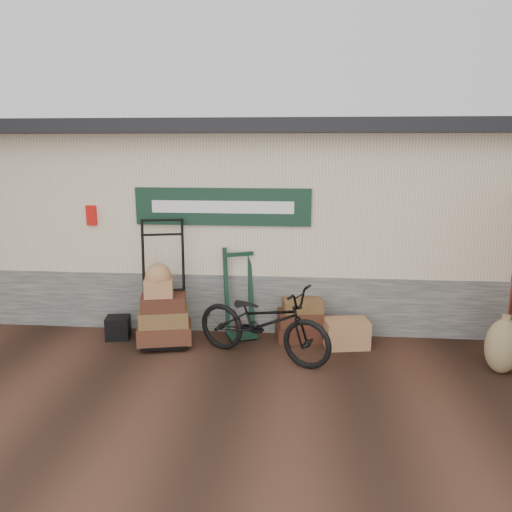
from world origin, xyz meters
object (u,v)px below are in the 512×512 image
Objects in this scene: green_barrow at (239,293)px; black_trunk at (118,328)px; wicker_hamper at (346,333)px; porter_trolley at (164,281)px; bicycle at (263,318)px; suitcase_stack at (300,319)px.

green_barrow reaches higher than black_trunk.
wicker_hamper is 1.81× the size of black_trunk.
porter_trolley is at bearing 174.07° from green_barrow.
porter_trolley is 2.73m from wicker_hamper.
green_barrow is at bearing 4.78° from porter_trolley.
green_barrow is (1.06, 0.33, -0.24)m from porter_trolley.
wicker_hamper is (1.58, -0.30, -0.47)m from green_barrow.
green_barrow is 0.90m from bicycle.
wicker_hamper is 1.32m from bicycle.
green_barrow is at bearing 175.19° from suitcase_stack.
black_trunk is 0.17× the size of bicycle.
green_barrow is 0.68× the size of bicycle.
porter_trolley is 1.58m from bicycle.
bicycle reaches higher than black_trunk.
porter_trolley reaches higher than bicycle.
green_barrow is 1.91× the size of suitcase_stack.
suitcase_stack is 2.09× the size of black_trunk.
suitcase_stack is at bearing -11.73° from bicycle.
suitcase_stack is at bearing -28.02° from green_barrow.
green_barrow is at bearing 169.33° from wicker_hamper.
green_barrow reaches higher than bicycle.
wicker_hamper is 0.31× the size of bicycle.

